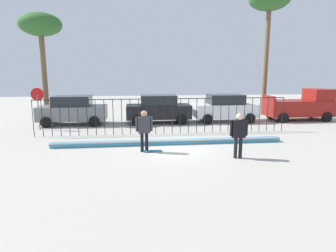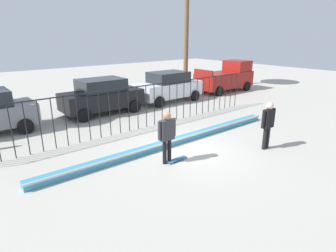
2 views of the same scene
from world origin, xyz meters
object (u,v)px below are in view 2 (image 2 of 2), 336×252
Objects in this scene: parked_car_black at (102,96)px; pickup_truck at (226,77)px; skateboard at (177,159)px; parked_car_white at (168,86)px; camera_operator at (268,121)px; skateboarder at (167,133)px.

pickup_truck reaches higher than parked_car_black.
skateboard is 7.38m from parked_car_black.
camera_operator is at bearing -108.30° from parked_car_white.
skateboarder is 1.08m from skateboard.
camera_operator is at bearing -71.75° from parked_car_black.
pickup_truck is (11.17, 7.23, 0.98)m from skateboard.
skateboarder is at bearing 138.57° from skateboard.
skateboarder is 0.42× the size of parked_car_black.
parked_car_white is at bearing -61.11° from camera_operator.
parked_car_black and parked_car_white have the same top height.
pickup_truck is (10.31, -0.04, 0.06)m from parked_car_black.
parked_car_white is at bearing -175.15° from pickup_truck.
skateboarder is at bearing -97.62° from parked_car_black.
parked_car_black reaches higher than skateboard.
skateboarder is at bearing -133.41° from parked_car_white.
parked_car_black is at bearing -174.88° from pickup_truck.
parked_car_black is (0.86, 7.27, 0.91)m from skateboard.
pickup_truck is (11.52, 7.11, -0.04)m from skateboarder.
skateboarder is 7.25m from parked_car_black.
skateboard is at bearing -131.27° from parked_car_white.
parked_car_black is 0.91× the size of pickup_truck.
parked_car_white reaches higher than skateboard.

